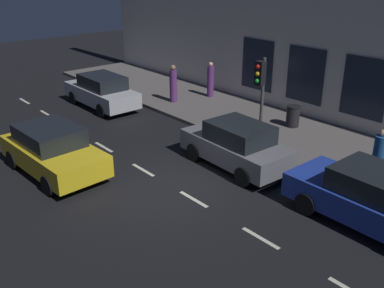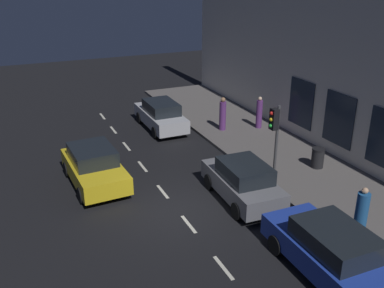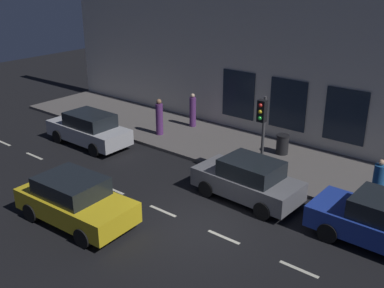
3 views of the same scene
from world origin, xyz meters
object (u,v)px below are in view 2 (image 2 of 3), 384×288
object	(u,v)px
parked_car_1	(161,115)
pedestrian_2	(223,115)
parked_car_3	(331,251)
pedestrian_1	(259,113)
traffic_light	(275,129)
parked_car_2	(243,181)
trash_bin	(318,158)
pedestrian_0	(361,215)
parked_car_0	(94,166)

from	to	relation	value
parked_car_1	pedestrian_2	size ratio (longest dim) A/B	2.39
parked_car_3	pedestrian_1	size ratio (longest dim) A/B	2.54
traffic_light	pedestrian_1	bearing A→B (deg)	62.17
parked_car_1	pedestrian_2	distance (m)	3.43
parked_car_3	parked_car_1	bearing A→B (deg)	91.57
parked_car_2	trash_bin	bearing A→B (deg)	14.71
pedestrian_0	pedestrian_2	bearing A→B (deg)	1.37
parked_car_1	pedestrian_1	world-z (taller)	pedestrian_1
pedestrian_1	pedestrian_2	bearing A→B (deg)	33.40
parked_car_1	pedestrian_2	xyz separation A→B (m)	(2.85, -1.90, 0.21)
traffic_light	pedestrian_0	world-z (taller)	traffic_light
parked_car_3	pedestrian_1	bearing A→B (deg)	68.32
pedestrian_2	trash_bin	world-z (taller)	pedestrian_2
parked_car_2	pedestrian_2	world-z (taller)	pedestrian_2
pedestrian_1	pedestrian_2	world-z (taller)	pedestrian_2
parked_car_0	trash_bin	xyz separation A→B (m)	(9.23, -2.69, -0.19)
traffic_light	parked_car_2	world-z (taller)	traffic_light
pedestrian_1	trash_bin	distance (m)	5.45
parked_car_1	trash_bin	distance (m)	9.01
traffic_light	parked_car_3	bearing A→B (deg)	-106.04
traffic_light	parked_car_3	size ratio (longest dim) A/B	0.74
parked_car_2	pedestrian_0	world-z (taller)	pedestrian_0
parked_car_2	parked_car_3	xyz separation A→B (m)	(0.10, -4.84, 0.00)
pedestrian_0	pedestrian_2	distance (m)	10.81
traffic_light	pedestrian_0	bearing A→B (deg)	-83.94
parked_car_1	parked_car_2	bearing A→B (deg)	-89.56
parked_car_1	pedestrian_1	distance (m)	5.39
parked_car_3	pedestrian_2	distance (m)	12.03
parked_car_1	pedestrian_1	xyz separation A→B (m)	(4.82, -2.42, 0.18)
parked_car_0	parked_car_3	size ratio (longest dim) A/B	0.94
pedestrian_0	pedestrian_2	world-z (taller)	pedestrian_2
parked_car_3	pedestrian_1	world-z (taller)	pedestrian_1
traffic_light	trash_bin	distance (m)	3.35
parked_car_2	trash_bin	size ratio (longest dim) A/B	4.51
parked_car_1	parked_car_0	bearing A→B (deg)	-133.05
pedestrian_0	pedestrian_1	world-z (taller)	pedestrian_0
trash_bin	parked_car_0	bearing A→B (deg)	163.77
parked_car_3	pedestrian_1	xyz separation A→B (m)	(4.63, 11.21, 0.18)
traffic_light	parked_car_2	xyz separation A→B (m)	(-1.63, -0.49, -1.72)
pedestrian_0	parked_car_0	bearing A→B (deg)	47.72
trash_bin	pedestrian_2	bearing A→B (deg)	104.92
parked_car_0	pedestrian_2	world-z (taller)	pedestrian_2
parked_car_3	trash_bin	xyz separation A→B (m)	(4.25, 5.79, -0.19)
pedestrian_2	trash_bin	bearing A→B (deg)	-28.12
traffic_light	parked_car_3	distance (m)	5.81
pedestrian_1	trash_bin	xyz separation A→B (m)	(-0.39, -5.42, -0.37)
parked_car_2	pedestrian_0	xyz separation A→B (m)	(2.10, -3.90, 0.19)
pedestrian_0	trash_bin	bearing A→B (deg)	-20.01
parked_car_3	pedestrian_2	bearing A→B (deg)	78.00
parked_car_1	parked_car_2	world-z (taller)	same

